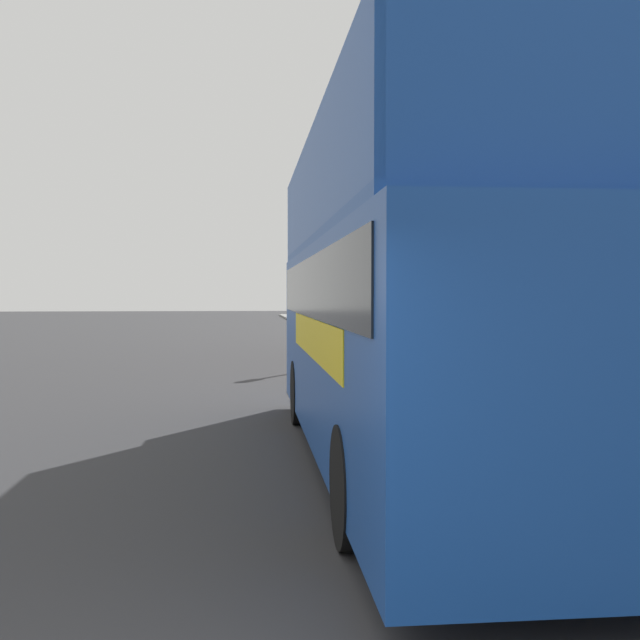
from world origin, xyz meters
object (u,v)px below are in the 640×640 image
(tour_bus, at_px, (406,322))
(parked_car_ahead_of_bus, at_px, (367,359))
(lamp_post_second, at_px, (446,240))
(lamp_post_third, at_px, (375,245))

(tour_bus, xyz_separation_m, parked_car_ahead_of_bus, (0.83, 7.56, -1.12))
(parked_car_ahead_of_bus, xyz_separation_m, lamp_post_second, (1.50, -1.07, 2.62))
(tour_bus, relative_size, parked_car_ahead_of_bus, 2.26)
(tour_bus, bearing_deg, lamp_post_third, 81.63)
(parked_car_ahead_of_bus, height_order, lamp_post_third, lamp_post_third)
(lamp_post_third, bearing_deg, tour_bus, -98.94)
(tour_bus, height_order, parked_car_ahead_of_bus, tour_bus)
(tour_bus, height_order, lamp_post_second, lamp_post_second)
(tour_bus, height_order, lamp_post_third, lamp_post_third)
(parked_car_ahead_of_bus, bearing_deg, tour_bus, -96.78)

